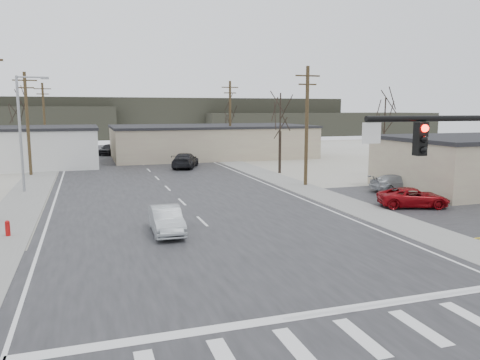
# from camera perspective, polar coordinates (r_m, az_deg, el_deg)

# --- Properties ---
(ground) EXTENTS (140.00, 140.00, 0.00)m
(ground) POSITION_cam_1_polar(r_m,az_deg,el_deg) (19.90, 0.90, -10.36)
(ground) COLOR silver
(ground) RESTS_ON ground
(main_road) EXTENTS (18.00, 110.00, 0.05)m
(main_road) POSITION_cam_1_polar(r_m,az_deg,el_deg) (33.97, -7.41, -2.38)
(main_road) COLOR #232325
(main_road) RESTS_ON ground
(cross_road) EXTENTS (90.00, 10.00, 0.04)m
(cross_road) POSITION_cam_1_polar(r_m,az_deg,el_deg) (19.89, 0.90, -10.31)
(cross_road) COLOR #232325
(cross_road) RESTS_ON ground
(sidewalk_left) EXTENTS (3.00, 90.00, 0.06)m
(sidewalk_left) POSITION_cam_1_polar(r_m,az_deg,el_deg) (38.57, -24.54, -1.76)
(sidewalk_left) COLOR gray
(sidewalk_left) RESTS_ON ground
(sidewalk_right) EXTENTS (3.00, 90.00, 0.06)m
(sidewalk_right) POSITION_cam_1_polar(r_m,az_deg,el_deg) (41.83, 5.66, -0.26)
(sidewalk_right) COLOR gray
(sidewalk_right) RESTS_ON ground
(fire_hydrant) EXTENTS (0.24, 0.24, 0.87)m
(fire_hydrant) POSITION_cam_1_polar(r_m,az_deg,el_deg) (26.77, -26.47, -5.29)
(fire_hydrant) COLOR #A50C0C
(fire_hydrant) RESTS_ON ground
(building_right_far) EXTENTS (26.30, 14.30, 4.30)m
(building_right_far) POSITION_cam_1_polar(r_m,az_deg,el_deg) (64.00, -3.55, 4.76)
(building_right_far) COLOR tan
(building_right_far) RESTS_ON ground
(building_lot) EXTENTS (14.30, 10.30, 4.30)m
(building_lot) POSITION_cam_1_polar(r_m,az_deg,el_deg) (42.61, 27.04, 1.88)
(building_lot) COLOR tan
(building_lot) RESTS_ON ground
(upole_left_c) EXTENTS (2.20, 0.30, 10.00)m
(upole_left_c) POSITION_cam_1_polar(r_m,az_deg,el_deg) (50.07, -24.48, 6.44)
(upole_left_c) COLOR #483921
(upole_left_c) RESTS_ON ground
(upole_left_d) EXTENTS (2.20, 0.30, 10.00)m
(upole_left_d) POSITION_cam_1_polar(r_m,az_deg,el_deg) (69.98, -22.75, 6.96)
(upole_left_d) COLOR #483921
(upole_left_d) RESTS_ON ground
(upole_right_a) EXTENTS (2.20, 0.30, 10.00)m
(upole_right_a) POSITION_cam_1_polar(r_m,az_deg,el_deg) (39.92, 8.13, 6.76)
(upole_right_a) COLOR #483921
(upole_right_a) RESTS_ON ground
(upole_right_b) EXTENTS (2.20, 0.30, 10.00)m
(upole_right_b) POSITION_cam_1_polar(r_m,az_deg,el_deg) (60.42, -1.21, 7.46)
(upole_right_b) COLOR #483921
(upole_right_b) RESTS_ON ground
(streetlight_main) EXTENTS (2.40, 0.25, 9.00)m
(streetlight_main) POSITION_cam_1_polar(r_m,az_deg,el_deg) (40.06, -24.98, 5.86)
(streetlight_main) COLOR gray
(streetlight_main) RESTS_ON ground
(tree_right_mid) EXTENTS (3.74, 3.74, 8.33)m
(tree_right_mid) POSITION_cam_1_polar(r_m,az_deg,el_deg) (47.59, 4.94, 7.96)
(tree_right_mid) COLOR black
(tree_right_mid) RESTS_ON ground
(tree_left_far) EXTENTS (3.96, 3.96, 8.82)m
(tree_left_far) POSITION_cam_1_polar(r_m,az_deg,el_deg) (64.25, -25.45, 7.65)
(tree_left_far) COLOR black
(tree_left_far) RESTS_ON ground
(tree_right_far) EXTENTS (3.52, 3.52, 7.84)m
(tree_right_far) POSITION_cam_1_polar(r_m,az_deg,el_deg) (72.92, -1.34, 7.94)
(tree_right_far) COLOR black
(tree_right_far) RESTS_ON ground
(tree_lot) EXTENTS (3.52, 3.52, 7.84)m
(tree_lot) POSITION_cam_1_polar(r_m,az_deg,el_deg) (48.74, 17.24, 7.21)
(tree_lot) COLOR black
(tree_lot) RESTS_ON ground
(hill_center) EXTENTS (80.00, 18.00, 9.00)m
(hill_center) POSITION_cam_1_polar(r_m,az_deg,el_deg) (115.74, -7.74, 7.60)
(hill_center) COLOR #333026
(hill_center) RESTS_ON ground
(hill_right) EXTENTS (60.00, 18.00, 5.50)m
(hill_right) POSITION_cam_1_polar(r_m,az_deg,el_deg) (121.59, 9.38, 6.78)
(hill_right) COLOR #333026
(hill_right) RESTS_ON ground
(sedan_crossing) EXTENTS (1.57, 4.27, 1.40)m
(sedan_crossing) POSITION_cam_1_polar(r_m,az_deg,el_deg) (24.82, -8.99, -4.82)
(sedan_crossing) COLOR #92979B
(sedan_crossing) RESTS_ON main_road
(car_far_a) EXTENTS (4.24, 6.10, 1.64)m
(car_far_a) POSITION_cam_1_polar(r_m,az_deg,el_deg) (52.01, -6.69, 2.40)
(car_far_a) COLOR black
(car_far_a) RESTS_ON main_road
(car_far_b) EXTENTS (3.58, 5.00, 1.58)m
(car_far_b) POSITION_cam_1_polar(r_m,az_deg,el_deg) (69.17, -15.69, 3.65)
(car_far_b) COLOR black
(car_far_b) RESTS_ON main_road
(car_parked_red) EXTENTS (5.01, 3.49, 1.27)m
(car_parked_red) POSITION_cam_1_polar(r_m,az_deg,el_deg) (33.05, 20.38, -2.02)
(car_parked_red) COLOR maroon
(car_parked_red) RESTS_ON parking_lot
(car_parked_silver) EXTENTS (4.53, 1.98, 1.30)m
(car_parked_silver) POSITION_cam_1_polar(r_m,az_deg,el_deg) (38.99, 18.63, -0.36)
(car_parked_silver) COLOR #979BA1
(car_parked_silver) RESTS_ON parking_lot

